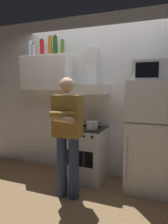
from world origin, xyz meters
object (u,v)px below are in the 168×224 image
bottle_liquor_amber (50,46)px  bottle_wine_green (55,46)px  upper_cabinet (47,73)px  refrigerator (148,137)px  microwave (151,71)px  cooking_pot (92,125)px  bottle_vodka_clear (30,49)px  stove_oven (87,154)px  bottle_canister_steel (34,50)px  range_hood (90,82)px  bottle_olive_oil (63,48)px  bottle_soda_red (42,48)px  person_standing (67,133)px

bottle_liquor_amber → bottle_wine_green: bottle_liquor_amber is taller
upper_cabinet → refrigerator: bearing=-4.1°
microwave → bottle_wine_green: bottle_wine_green is taller
cooking_pot → bottle_vodka_clear: (-1.29, 0.28, 1.26)m
stove_oven → bottle_canister_steel: size_ratio=3.92×
range_hood → refrigerator: range_hood is taller
cooking_pot → bottle_wine_green: (-0.76, 0.25, 1.27)m
bottle_vodka_clear → bottle_wine_green: bottle_wine_green is taller
bottle_olive_oil → bottle_soda_red: size_ratio=0.88×
bottle_vodka_clear → bottle_liquor_amber: size_ratio=0.91×
range_hood → refrigerator: size_ratio=0.47×
bottle_soda_red → bottle_vodka_clear: bottle_vodka_clear is taller
bottle_olive_oil → upper_cabinet: bearing=-177.1°
cooking_pot → bottle_canister_steel: bearing=169.3°
bottle_canister_steel → bottle_wine_green: bottle_wine_green is taller
cooking_pot → refrigerator: bearing=8.3°
bottle_olive_oil → cooking_pot: bearing=-22.7°
refrigerator → bottle_wine_green: (-1.58, 0.13, 1.41)m
stove_oven → microwave: (0.95, 0.02, 1.31)m
stove_oven → refrigerator: refrigerator is taller
refrigerator → bottle_liquor_amber: bottle_liquor_amber is taller
bottle_soda_red → bottle_vodka_clear: size_ratio=0.94×
upper_cabinet → refrigerator: 2.00m
range_hood → person_standing: bearing=-93.9°
microwave → bottle_wine_green: 1.65m
upper_cabinet → cooking_pot: upper_cabinet is taller
refrigerator → microwave: (-0.00, 0.02, 0.94)m
bottle_liquor_amber → bottle_soda_red: bearing=-157.6°
range_hood → bottle_vodka_clear: size_ratio=2.43×
refrigerator → person_standing: (-1.00, -0.61, 0.10)m
bottle_vodka_clear → range_hood: bearing=-1.5°
upper_cabinet → bottle_wine_green: bearing=2.1°
range_hood → bottle_soda_red: (-0.88, -0.01, 0.59)m
stove_oven → range_hood: range_hood is taller
bottle_vodka_clear → bottle_canister_steel: bearing=-26.1°
bottle_olive_oil → bottle_liquor_amber: size_ratio=0.75×
bottle_canister_steel → bottle_liquor_amber: bearing=12.5°
cooking_pot → bottle_liquor_amber: bearing=161.7°
upper_cabinet → bottle_liquor_amber: (0.05, 0.04, 0.46)m
refrigerator → person_standing: 1.17m
person_standing → upper_cabinet: bearing=135.7°
microwave → bottle_olive_oil: 1.51m
microwave → person_standing: bearing=-148.0°
upper_cabinet → microwave: (1.75, -0.11, -0.01)m
bottle_olive_oil → bottle_soda_red: bearing=-176.2°
microwave → bottle_vodka_clear: bottle_vodka_clear is taller
bottle_liquor_amber → bottle_canister_steel: bearing=-167.5°
bottle_soda_red → bottle_liquor_amber: bearing=22.4°
stove_oven → bottle_vodka_clear: 2.12m
microwave → bottle_soda_red: (-1.83, 0.10, 0.45)m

